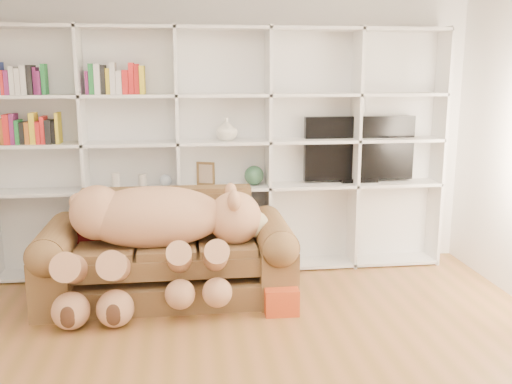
{
  "coord_description": "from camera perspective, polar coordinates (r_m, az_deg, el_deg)",
  "views": [
    {
      "loc": [
        -0.38,
        -3.21,
        1.99
      ],
      "look_at": [
        0.23,
        1.63,
        0.94
      ],
      "focal_mm": 40.0,
      "sensor_mm": 36.0,
      "label": 1
    }
  ],
  "objects": [
    {
      "name": "tv",
      "position": [
        5.89,
        10.27,
        4.19
      ],
      "size": [
        1.13,
        0.18,
        0.67
      ],
      "color": "black",
      "rests_on": "bookshelf"
    },
    {
      "name": "picture_frame",
      "position": [
        5.61,
        -5.06,
        1.84
      ],
      "size": [
        0.18,
        0.09,
        0.23
      ],
      "primitive_type": "cube",
      "rotation": [
        0.0,
        0.0,
        -0.38
      ],
      "color": "#543B1C",
      "rests_on": "bookshelf"
    },
    {
      "name": "teddy_bear",
      "position": [
        4.89,
        -10.09,
        -3.84
      ],
      "size": [
        1.79,
        0.94,
        1.04
      ],
      "rotation": [
        0.0,
        0.0,
        -0.09
      ],
      "color": "tan",
      "rests_on": "sofa"
    },
    {
      "name": "figurine_tall",
      "position": [
        5.65,
        -13.84,
        1.11
      ],
      "size": [
        0.1,
        0.1,
        0.15
      ],
      "primitive_type": "cylinder",
      "rotation": [
        0.0,
        0.0,
        -0.43
      ],
      "color": "beige",
      "rests_on": "bookshelf"
    },
    {
      "name": "wall_back",
      "position": [
        5.76,
        -3.41,
        5.74
      ],
      "size": [
        5.0,
        0.02,
        2.7
      ],
      "primitive_type": "cube",
      "color": "white",
      "rests_on": "floor"
    },
    {
      "name": "shelf_vase",
      "position": [
        5.56,
        -2.96,
        6.29
      ],
      "size": [
        0.27,
        0.27,
        0.22
      ],
      "primitive_type": "imported",
      "rotation": [
        0.0,
        0.0,
        0.35
      ],
      "color": "silver",
      "rests_on": "bookshelf"
    },
    {
      "name": "snow_globe",
      "position": [
        5.62,
        -9.01,
        1.13
      ],
      "size": [
        0.12,
        0.12,
        0.12
      ],
      "primitive_type": "sphere",
      "color": "silver",
      "rests_on": "bookshelf"
    },
    {
      "name": "green_vase",
      "position": [
        5.65,
        -0.2,
        1.67
      ],
      "size": [
        0.19,
        0.19,
        0.19
      ],
      "primitive_type": "sphere",
      "color": "#2D583C",
      "rests_on": "bookshelf"
    },
    {
      "name": "throw_pillow",
      "position": [
        5.27,
        -15.64,
        -2.9
      ],
      "size": [
        0.4,
        0.23,
        0.41
      ],
      "primitive_type": "cube",
      "rotation": [
        -0.24,
        0.0,
        0.04
      ],
      "color": "#601010",
      "rests_on": "sofa"
    },
    {
      "name": "sofa",
      "position": [
        5.16,
        -8.79,
        -6.57
      ],
      "size": [
        2.19,
        0.95,
        0.92
      ],
      "color": "brown",
      "rests_on": "floor"
    },
    {
      "name": "gift_box",
      "position": [
        4.85,
        2.49,
        -10.66
      ],
      "size": [
        0.28,
        0.26,
        0.22
      ],
      "primitive_type": "cube",
      "rotation": [
        0.0,
        0.0,
        -0.02
      ],
      "color": "#C4411A",
      "rests_on": "floor"
    },
    {
      "name": "figurine_short",
      "position": [
        5.63,
        -11.27,
        1.08
      ],
      "size": [
        0.09,
        0.09,
        0.14
      ],
      "primitive_type": "cylinder",
      "rotation": [
        0.0,
        0.0,
        -0.13
      ],
      "color": "beige",
      "rests_on": "bookshelf"
    },
    {
      "name": "bookshelf",
      "position": [
        5.61,
        -5.76,
        5.09
      ],
      "size": [
        4.43,
        0.35,
        2.4
      ],
      "color": "white",
      "rests_on": "floor"
    }
  ]
}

